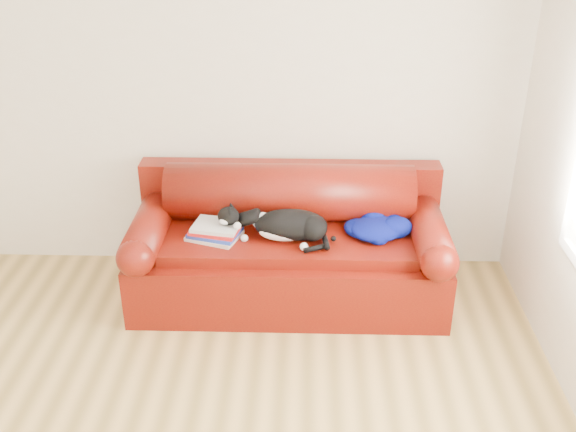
{
  "coord_description": "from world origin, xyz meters",
  "views": [
    {
      "loc": [
        0.76,
        -2.48,
        2.64
      ],
      "look_at": [
        0.65,
        1.35,
        0.7
      ],
      "focal_mm": 42.0,
      "sensor_mm": 36.0,
      "label": 1
    }
  ],
  "objects_px": {
    "book_stack": "(215,231)",
    "cat": "(289,226)",
    "sofa_base": "(289,266)",
    "blanket": "(378,227)"
  },
  "relations": [
    {
      "from": "sofa_base",
      "to": "cat",
      "type": "bearing_deg",
      "value": -86.42
    },
    {
      "from": "book_stack",
      "to": "cat",
      "type": "xyz_separation_m",
      "value": [
        0.49,
        -0.0,
        0.05
      ]
    },
    {
      "from": "cat",
      "to": "blanket",
      "type": "xyz_separation_m",
      "value": [
        0.59,
        0.07,
        -0.04
      ]
    },
    {
      "from": "cat",
      "to": "blanket",
      "type": "height_order",
      "value": "cat"
    },
    {
      "from": "cat",
      "to": "blanket",
      "type": "bearing_deg",
      "value": 26.47
    },
    {
      "from": "sofa_base",
      "to": "book_stack",
      "type": "xyz_separation_m",
      "value": [
        -0.48,
        -0.08,
        0.31
      ]
    },
    {
      "from": "cat",
      "to": "book_stack",
      "type": "bearing_deg",
      "value": -160.46
    },
    {
      "from": "sofa_base",
      "to": "cat",
      "type": "relative_size",
      "value": 3.22
    },
    {
      "from": "book_stack",
      "to": "blanket",
      "type": "bearing_deg",
      "value": 3.41
    },
    {
      "from": "sofa_base",
      "to": "cat",
      "type": "xyz_separation_m",
      "value": [
        0.01,
        -0.08,
        0.36
      ]
    }
  ]
}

